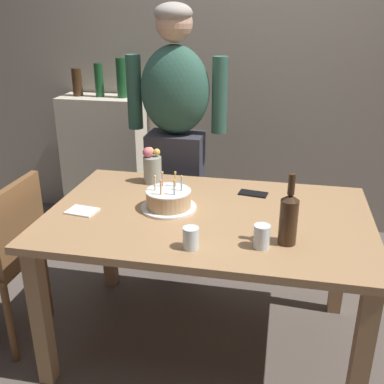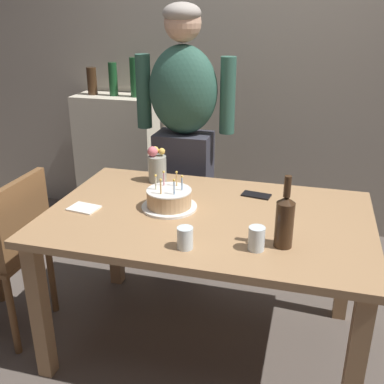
{
  "view_description": "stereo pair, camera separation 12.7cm",
  "coord_description": "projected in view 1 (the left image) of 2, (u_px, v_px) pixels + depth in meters",
  "views": [
    {
      "loc": [
        0.32,
        -1.91,
        1.64
      ],
      "look_at": [
        -0.08,
        0.01,
        0.84
      ],
      "focal_mm": 42.83,
      "sensor_mm": 36.0,
      "label": 1
    },
    {
      "loc": [
        0.44,
        -1.88,
        1.64
      ],
      "look_at": [
        -0.08,
        0.01,
        0.84
      ],
      "focal_mm": 42.83,
      "sensor_mm": 36.0,
      "label": 2
    }
  ],
  "objects": [
    {
      "name": "back_wall",
      "position": [
        245.0,
        56.0,
        3.33
      ],
      "size": [
        5.2,
        0.1,
        2.6
      ],
      "primitive_type": "cube",
      "color": "#9E9384",
      "rests_on": "ground_plane"
    },
    {
      "name": "dining_chair",
      "position": [
        5.0,
        250.0,
        2.27
      ],
      "size": [
        0.42,
        0.42,
        0.87
      ],
      "rotation": [
        0.0,
        0.0,
        -1.57
      ],
      "color": "brown",
      "rests_on": "ground_plane"
    },
    {
      "name": "water_glass_far",
      "position": [
        191.0,
        238.0,
        1.82
      ],
      "size": [
        0.07,
        0.07,
        0.09
      ],
      "primitive_type": "cylinder",
      "color": "silver",
      "rests_on": "dining_table"
    },
    {
      "name": "ground_plane",
      "position": [
        206.0,
        341.0,
        2.42
      ],
      "size": [
        10.0,
        10.0,
        0.0
      ],
      "primitive_type": "plane",
      "color": "#564C44"
    },
    {
      "name": "birthday_cake",
      "position": [
        169.0,
        200.0,
        2.17
      ],
      "size": [
        0.27,
        0.27,
        0.17
      ],
      "color": "white",
      "rests_on": "dining_table"
    },
    {
      "name": "cell_phone",
      "position": [
        253.0,
        194.0,
        2.35
      ],
      "size": [
        0.15,
        0.09,
        0.01
      ],
      "primitive_type": "cube",
      "rotation": [
        0.0,
        0.0,
        -0.15
      ],
      "color": "black",
      "rests_on": "dining_table"
    },
    {
      "name": "person_man_bearded",
      "position": [
        176.0,
        141.0,
        2.8
      ],
      "size": [
        0.61,
        0.27,
        1.66
      ],
      "rotation": [
        0.0,
        0.0,
        3.14
      ],
      "color": "#33333D",
      "rests_on": "ground_plane"
    },
    {
      "name": "shelf_cabinet",
      "position": [
        105.0,
        159.0,
        3.62
      ],
      "size": [
        0.62,
        0.3,
        1.29
      ],
      "color": "beige",
      "rests_on": "ground_plane"
    },
    {
      "name": "wine_bottle",
      "position": [
        289.0,
        217.0,
        1.83
      ],
      "size": [
        0.07,
        0.07,
        0.3
      ],
      "color": "#382314",
      "rests_on": "dining_table"
    },
    {
      "name": "flower_vase",
      "position": [
        152.0,
        167.0,
        2.48
      ],
      "size": [
        0.1,
        0.1,
        0.2
      ],
      "color": "#999E93",
      "rests_on": "dining_table"
    },
    {
      "name": "napkin_stack",
      "position": [
        82.0,
        211.0,
        2.15
      ],
      "size": [
        0.15,
        0.12,
        0.01
      ],
      "primitive_type": "cube",
      "rotation": [
        0.0,
        0.0,
        -0.14
      ],
      "color": "white",
      "rests_on": "dining_table"
    },
    {
      "name": "dining_table",
      "position": [
        208.0,
        232.0,
        2.17
      ],
      "size": [
        1.5,
        0.96,
        0.74
      ],
      "color": "#A37A51",
      "rests_on": "ground_plane"
    },
    {
      "name": "water_glass_near",
      "position": [
        262.0,
        236.0,
        1.82
      ],
      "size": [
        0.07,
        0.07,
        0.1
      ],
      "primitive_type": "cylinder",
      "color": "silver",
      "rests_on": "dining_table"
    }
  ]
}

